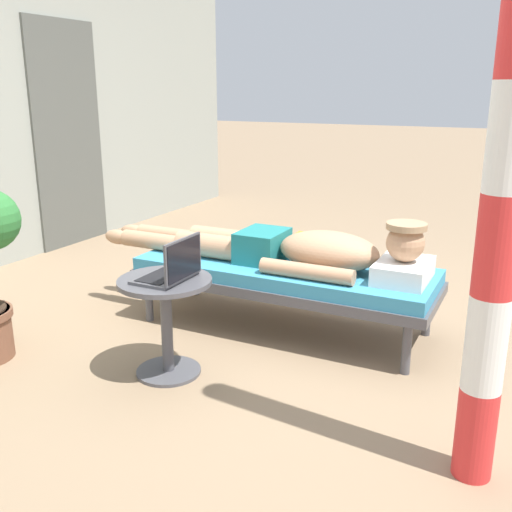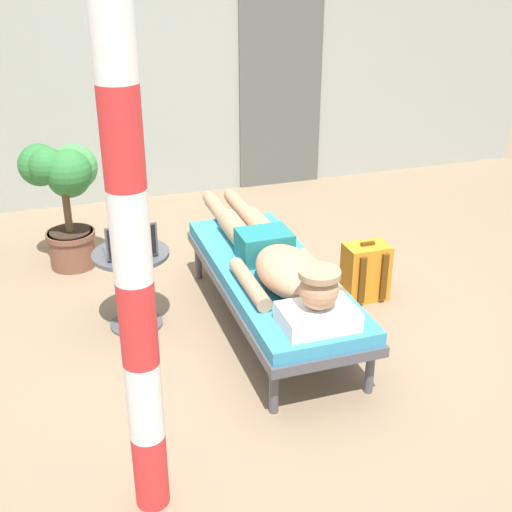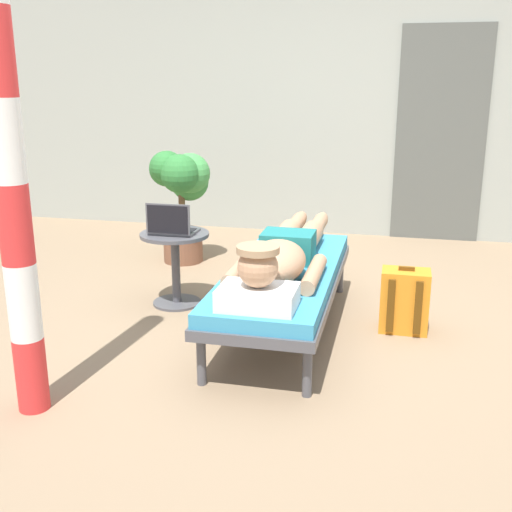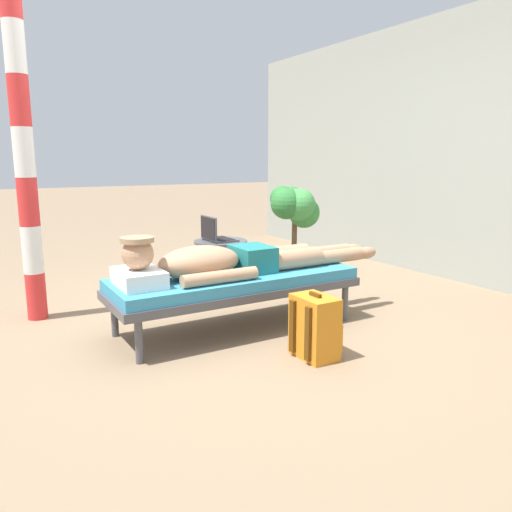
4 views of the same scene
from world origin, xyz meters
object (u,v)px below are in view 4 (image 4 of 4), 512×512
Objects in this scene: porch_post at (24,152)px; person_reclining at (229,261)px; backpack at (315,327)px; laptop at (215,234)px; lounge_chair at (235,283)px; side_table at (221,259)px; potted_plant at (294,216)px.

person_reclining is at bearing 49.93° from porch_post.
backpack is at bearing 16.65° from person_reclining.
porch_post reaches higher than person_reclining.
backpack is at bearing -2.71° from laptop.
person_reclining is at bearing -90.00° from lounge_chair.
side_table is 1.23× the size of backpack.
side_table is (-0.83, 0.35, -0.16)m from person_reclining.
laptop is at bearing -90.00° from side_table.
potted_plant reaches higher than backpack.
porch_post is (0.14, -2.57, 0.65)m from potted_plant.
lounge_chair is at bearing 90.00° from person_reclining.
side_table is (-0.83, 0.30, 0.01)m from lounge_chair.
porch_post reaches higher than backpack.
porch_post reaches higher than lounge_chair.
person_reclining reaches higher than backpack.
side_table is 1.69× the size of laptop.
laptop is at bearing 160.16° from person_reclining.
laptop is 0.12× the size of porch_post.
side_table is at bearing 160.10° from lounge_chair.
laptop reaches higher than person_reclining.
backpack is (1.58, -0.07, -0.39)m from laptop.
person_reclining is at bearing -19.84° from laptop.
laptop is 1.63m from backpack.
porch_post is at bearing -130.07° from person_reclining.
porch_post is (-1.00, -1.24, 0.95)m from lounge_chair.
lounge_chair is 1.91× the size of potted_plant.
person_reclining is 2.24× the size of potted_plant.
person_reclining is 5.12× the size of backpack.
person_reclining is (0.00, -0.05, 0.17)m from lounge_chair.
backpack is 2.26m from potted_plant.
lounge_chair is at bearing 51.09° from porch_post.
person_reclining is at bearing -22.92° from side_table.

